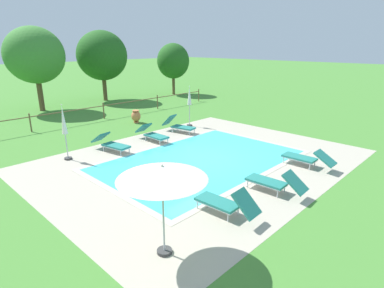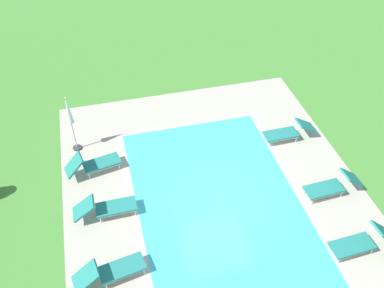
% 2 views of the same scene
% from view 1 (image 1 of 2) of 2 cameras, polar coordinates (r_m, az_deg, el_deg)
% --- Properties ---
extents(ground_plane, '(160.00, 160.00, 0.00)m').
position_cam_1_polar(ground_plane, '(13.31, 1.58, -2.91)').
color(ground_plane, '#478433').
extents(pool_deck_paving, '(12.95, 10.04, 0.01)m').
position_cam_1_polar(pool_deck_paving, '(13.31, 1.58, -2.89)').
color(pool_deck_paving, '#B2A893').
rests_on(pool_deck_paving, ground).
extents(swimming_pool_water, '(8.20, 5.29, 0.01)m').
position_cam_1_polar(swimming_pool_water, '(13.31, 1.58, -2.89)').
color(swimming_pool_water, '#42CCD6').
rests_on(swimming_pool_water, ground).
extents(pool_coping_rim, '(8.68, 5.77, 0.01)m').
position_cam_1_polar(pool_coping_rim, '(13.30, 1.58, -2.87)').
color(pool_coping_rim, '#C0B59F').
rests_on(pool_coping_rim, ground).
extents(sun_lounger_north_near_steps, '(0.97, 2.00, 0.93)m').
position_cam_1_polar(sun_lounger_north_near_steps, '(17.42, -2.35, 3.39)').
color(sun_lounger_north_near_steps, '#237A70').
rests_on(sun_lounger_north_near_steps, ground).
extents(sun_lounger_north_mid, '(0.70, 2.02, 0.85)m').
position_cam_1_polar(sun_lounger_north_mid, '(10.68, 14.67, -6.69)').
color(sun_lounger_north_mid, '#237A70').
rests_on(sun_lounger_north_mid, ground).
extents(sun_lounger_north_far, '(0.63, 2.01, 0.83)m').
position_cam_1_polar(sun_lounger_north_far, '(15.92, -7.18, 1.83)').
color(sun_lounger_north_far, '#237A70').
rests_on(sun_lounger_north_far, ground).
extents(sun_lounger_north_end, '(0.64, 2.06, 0.77)m').
position_cam_1_polar(sun_lounger_north_end, '(13.29, 20.04, -2.39)').
color(sun_lounger_north_end, '#237A70').
rests_on(sun_lounger_north_end, ground).
extents(sun_lounger_south_near_corner, '(0.94, 2.09, 0.81)m').
position_cam_1_polar(sun_lounger_south_near_corner, '(14.73, -14.39, 0.09)').
color(sun_lounger_south_near_corner, '#237A70').
rests_on(sun_lounger_south_near_corner, ground).
extents(sun_lounger_south_mid, '(0.70, 1.97, 0.91)m').
position_cam_1_polar(sun_lounger_south_mid, '(9.10, 6.08, -10.56)').
color(sun_lounger_south_mid, '#237A70').
rests_on(sun_lounger_south_mid, ground).
extents(patio_umbrella_open_foreground, '(2.01, 2.01, 2.23)m').
position_cam_1_polar(patio_umbrella_open_foreground, '(6.82, -5.44, -5.30)').
color(patio_umbrella_open_foreground, '#383838').
rests_on(patio_umbrella_open_foreground, ground).
extents(patio_umbrella_closed_row_west, '(0.32, 0.32, 2.39)m').
position_cam_1_polar(patio_umbrella_closed_row_west, '(18.53, -0.46, 8.07)').
color(patio_umbrella_closed_row_west, '#383838').
rests_on(patio_umbrella_closed_row_west, ground).
extents(patio_umbrella_closed_row_mid_west, '(0.32, 0.32, 2.37)m').
position_cam_1_polar(patio_umbrella_closed_row_mid_west, '(13.96, -22.18, 3.21)').
color(patio_umbrella_closed_row_mid_west, '#383838').
rests_on(patio_umbrella_closed_row_mid_west, ground).
extents(terracotta_urn_near_fence, '(0.57, 0.57, 0.79)m').
position_cam_1_polar(terracotta_urn_near_fence, '(19.87, -10.12, 5.01)').
color(terracotta_urn_near_fence, '#C67547').
rests_on(terracotta_urn_near_fence, ground).
extents(perimeter_fence, '(22.94, 0.08, 1.05)m').
position_cam_1_polar(perimeter_fence, '(20.36, -21.30, 5.23)').
color(perimeter_fence, brown).
rests_on(perimeter_fence, ground).
extents(tree_west_mid, '(4.05, 4.05, 5.90)m').
position_cam_1_polar(tree_west_mid, '(25.39, -26.62, 14.17)').
color(tree_west_mid, brown).
rests_on(tree_west_mid, ground).
extents(tree_centre, '(4.15, 4.15, 5.80)m').
position_cam_1_polar(tree_centre, '(28.34, -15.99, 15.13)').
color(tree_centre, brown).
rests_on(tree_centre, ground).
extents(tree_east_mid, '(3.05, 3.05, 4.80)m').
position_cam_1_polar(tree_east_mid, '(30.92, -3.44, 14.78)').
color(tree_east_mid, brown).
rests_on(tree_east_mid, ground).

